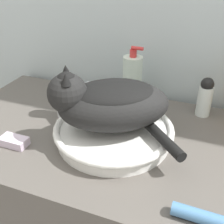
# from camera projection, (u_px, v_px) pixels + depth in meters

# --- Properties ---
(sink_basin) EXTENTS (0.35, 0.35, 0.05)m
(sink_basin) POSITION_uv_depth(u_px,v_px,m) (114.00, 131.00, 0.82)
(sink_basin) COLOR white
(sink_basin) RESTS_ON vanity_counter
(cat) EXTENTS (0.40, 0.32, 0.18)m
(cat) POSITION_uv_depth(u_px,v_px,m) (109.00, 102.00, 0.76)
(cat) COLOR black
(cat) RESTS_ON sink_basin
(faucet) EXTENTS (0.15, 0.08, 0.16)m
(faucet) POSITION_uv_depth(u_px,v_px,m) (65.00, 96.00, 0.90)
(faucet) COLOR silver
(faucet) RESTS_ON vanity_counter
(soap_pump_bottle) EXTENTS (0.07, 0.07, 0.21)m
(soap_pump_bottle) POSITION_uv_depth(u_px,v_px,m) (132.00, 80.00, 0.99)
(soap_pump_bottle) COLOR silver
(soap_pump_bottle) RESTS_ON vanity_counter
(deodorant_stick) EXTENTS (0.05, 0.05, 0.13)m
(deodorant_stick) POSITION_uv_depth(u_px,v_px,m) (205.00, 97.00, 0.92)
(deodorant_stick) COLOR silver
(deodorant_stick) RESTS_ON vanity_counter
(cream_tube) EXTENTS (0.15, 0.03, 0.03)m
(cream_tube) POSITION_uv_depth(u_px,v_px,m) (210.00, 219.00, 0.57)
(cream_tube) COLOR #4C7FB2
(cream_tube) RESTS_ON vanity_counter
(soap_bar) EXTENTS (0.08, 0.04, 0.02)m
(soap_bar) POSITION_uv_depth(u_px,v_px,m) (14.00, 141.00, 0.80)
(soap_bar) COLOR silver
(soap_bar) RESTS_ON vanity_counter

